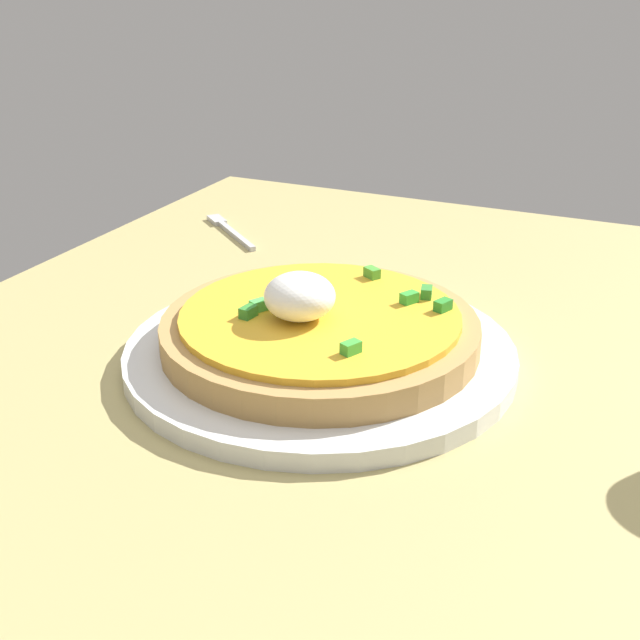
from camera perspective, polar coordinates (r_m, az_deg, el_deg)
name	(u,v)px	position (r cm, az deg, el deg)	size (l,w,h in cm)	color
dining_table	(340,434)	(54.94, 1.40, -7.83)	(100.82, 75.05, 2.48)	tan
plate	(320,353)	(60.88, 0.00, -2.31)	(28.52, 28.52, 1.38)	silver
pizza	(319,327)	(59.91, -0.07, -0.52)	(23.05, 23.05, 5.89)	#AD844B
fork	(228,229)	(89.77, -6.33, 6.22)	(8.46, 9.99, 0.50)	#B7B7BC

